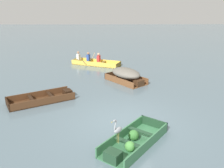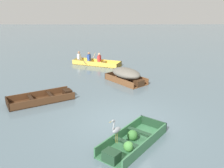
{
  "view_description": "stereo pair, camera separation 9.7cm",
  "coord_description": "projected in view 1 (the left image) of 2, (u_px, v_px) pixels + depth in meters",
  "views": [
    {
      "loc": [
        -0.66,
        -8.63,
        4.51
      ],
      "look_at": [
        -0.47,
        3.59,
        0.35
      ],
      "focal_mm": 40.0,
      "sensor_mm": 36.0,
      "label": 1
    },
    {
      "loc": [
        -0.56,
        -8.63,
        4.51
      ],
      "look_at": [
        -0.47,
        3.59,
        0.35
      ],
      "focal_mm": 40.0,
      "sensor_mm": 36.0,
      "label": 2
    }
  ],
  "objects": [
    {
      "name": "ground_plane",
      "position": [
        126.0,
        122.0,
        9.63
      ],
      "size": [
        80.0,
        80.0,
        0.0
      ],
      "primitive_type": "plane",
      "color": "slate"
    },
    {
      "name": "dinghy_green_foreground",
      "position": [
        132.0,
        142.0,
        8.06
      ],
      "size": [
        2.5,
        2.82,
        0.39
      ],
      "color": "#387047",
      "rests_on": "ground"
    },
    {
      "name": "skiff_dark_varnish_near_moored",
      "position": [
        44.0,
        99.0,
        11.63
      ],
      "size": [
        3.1,
        2.37,
        0.34
      ],
      "color": "#4C2D19",
      "rests_on": "ground"
    },
    {
      "name": "skiff_wooden_brown_mid_moored",
      "position": [
        126.0,
        74.0,
        14.23
      ],
      "size": [
        2.45,
        2.62,
        0.81
      ],
      "color": "brown",
      "rests_on": "ground"
    },
    {
      "name": "rowboat_yellow_with_crew",
      "position": [
        93.0,
        62.0,
        18.08
      ],
      "size": [
        3.61,
        2.36,
        0.9
      ],
      "color": "#E5BC47",
      "rests_on": "ground"
    },
    {
      "name": "heron_on_dinghy",
      "position": [
        118.0,
        130.0,
        7.38
      ],
      "size": [
        0.37,
        0.38,
        0.84
      ],
      "color": "olive",
      "rests_on": "dinghy_green_foreground"
    }
  ]
}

